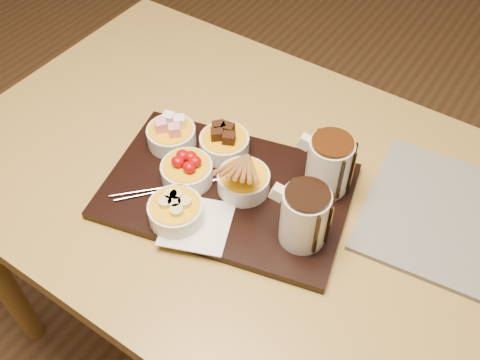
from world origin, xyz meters
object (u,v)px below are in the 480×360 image
Objects in this scene: pitcher_dark_chocolate at (304,217)px; serving_board at (227,191)px; dining_table at (242,205)px; newspaper at (471,225)px; bowl_strawberries at (187,172)px; pitcher_milk_chocolate at (329,166)px.

serving_board is at bearing 160.02° from pitcher_dark_chocolate.
newspaper is (0.42, 0.13, 0.10)m from dining_table.
newspaper is at bearing 10.15° from serving_board.
dining_table is 12.00× the size of bowl_strawberries.
dining_table is 10.57× the size of pitcher_milk_chocolate.
pitcher_dark_chocolate is at bearing -146.86° from newspaper.
pitcher_dark_chocolate is (0.17, -0.02, 0.07)m from serving_board.
dining_table is 0.17m from bowl_strawberries.
dining_table is 0.24m from pitcher_milk_chocolate.
bowl_strawberries is at bearing -176.42° from serving_board.
dining_table is at bearing -175.57° from pitcher_milk_chocolate.
bowl_strawberries is at bearing -164.00° from newspaper.
pitcher_milk_chocolate is 0.30× the size of newspaper.
pitcher_dark_chocolate reaches higher than serving_board.
pitcher_milk_chocolate is 0.28m from newspaper.
pitcher_dark_chocolate is 0.30× the size of newspaper.
dining_table is 3.16× the size of newspaper.
bowl_strawberries is (-0.08, -0.02, 0.03)m from serving_board.
newspaper is (0.26, 0.08, -0.07)m from pitcher_milk_chocolate.
bowl_strawberries reaches higher than dining_table.
bowl_strawberries is at bearing 167.35° from pitcher_dark_chocolate.
pitcher_milk_chocolate is (0.15, 0.11, 0.07)m from serving_board.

